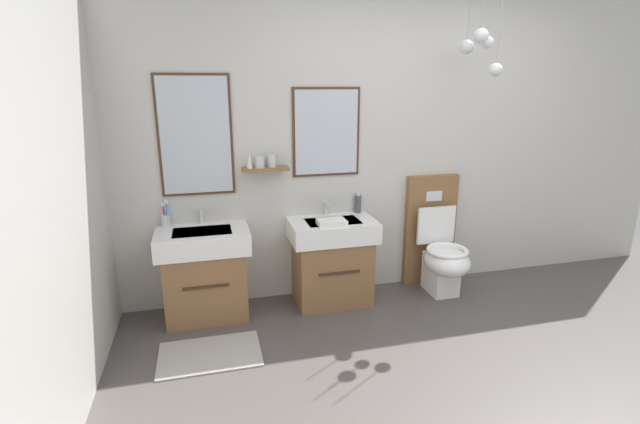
% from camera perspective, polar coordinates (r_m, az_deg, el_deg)
% --- Properties ---
extents(ground_plane, '(6.40, 4.89, 0.10)m').
position_cam_1_polar(ground_plane, '(3.13, 25.20, -21.49)').
color(ground_plane, '#4C4744').
rests_on(ground_plane, ground).
extents(wall_back, '(5.20, 0.65, 2.56)m').
position_cam_1_polar(wall_back, '(4.05, 11.21, 8.58)').
color(wall_back, beige).
rests_on(wall_back, ground).
extents(bath_mat, '(0.68, 0.44, 0.01)m').
position_cam_1_polar(bath_mat, '(3.30, -13.67, -17.00)').
color(bath_mat, '#9E9993').
rests_on(bath_mat, ground).
extents(vanity_sink_left, '(0.69, 0.46, 0.71)m').
position_cam_1_polar(vanity_sink_left, '(3.65, -14.26, -7.22)').
color(vanity_sink_left, brown).
rests_on(vanity_sink_left, ground).
extents(tap_on_left_sink, '(0.03, 0.13, 0.11)m').
position_cam_1_polar(tap_on_left_sink, '(3.68, -14.72, -0.36)').
color(tap_on_left_sink, silver).
rests_on(tap_on_left_sink, vanity_sink_left).
extents(vanity_sink_right, '(0.69, 0.46, 0.71)m').
position_cam_1_polar(vanity_sink_right, '(3.78, 1.48, -5.91)').
color(vanity_sink_right, brown).
rests_on(vanity_sink_right, ground).
extents(tap_on_right_sink, '(0.03, 0.13, 0.11)m').
position_cam_1_polar(tap_on_right_sink, '(3.80, 0.84, 0.70)').
color(tap_on_right_sink, silver).
rests_on(tap_on_right_sink, vanity_sink_right).
extents(toilet, '(0.48, 0.62, 1.00)m').
position_cam_1_polar(toilet, '(4.13, 14.62, -4.48)').
color(toilet, brown).
rests_on(toilet, ground).
extents(toothbrush_cup, '(0.07, 0.07, 0.21)m').
position_cam_1_polar(toothbrush_cup, '(3.68, -18.85, -0.85)').
color(toothbrush_cup, silver).
rests_on(toothbrush_cup, vanity_sink_left).
extents(soap_dispenser, '(0.06, 0.06, 0.18)m').
position_cam_1_polar(soap_dispenser, '(3.88, 4.80, 1.06)').
color(soap_dispenser, '#4C4C51').
rests_on(soap_dispenser, vanity_sink_right).
extents(folded_hand_towel, '(0.22, 0.16, 0.04)m').
position_cam_1_polar(folded_hand_towel, '(3.53, 1.49, -1.32)').
color(folded_hand_towel, white).
rests_on(folded_hand_towel, vanity_sink_right).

